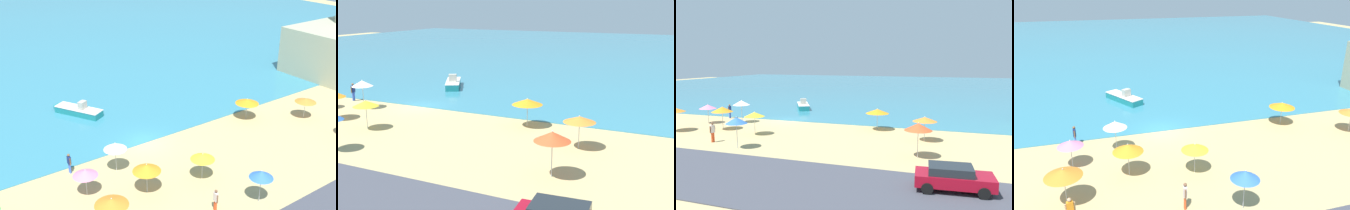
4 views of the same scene
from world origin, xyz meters
TOP-DOWN VIEW (x-y plane):
  - ground_plane at (0.00, 0.00)m, footprint 160.00×160.00m
  - beach_umbrella_0 at (2.14, -12.40)m, footprint 1.76×1.76m
  - beach_umbrella_1 at (16.65, -4.97)m, footprint 2.17×2.17m
  - beach_umbrella_3 at (0.65, -7.63)m, footprint 1.96×1.96m
  - beach_umbrella_4 at (-4.41, -2.69)m, footprint 1.91×1.91m
  - beach_umbrella_5 at (-3.93, -6.64)m, footprint 2.17×2.17m
  - beach_umbrella_6 at (-7.83, -4.31)m, footprint 1.90×1.90m
  - beach_umbrella_7 at (11.53, -1.64)m, footprint 2.41×2.41m
  - beach_umbrella_9 at (-8.10, -8.92)m, footprint 2.29×2.29m
  - bather_0 at (-7.65, -0.71)m, footprint 0.23×0.57m
  - bather_1 at (-1.22, -11.37)m, footprint 0.29×0.56m
  - skiff_nearshore at (-2.33, 9.37)m, footprint 3.93×5.53m

SIDE VIEW (x-z plane):
  - ground_plane at x=0.00m, z-range 0.00..0.00m
  - skiff_nearshore at x=-2.33m, z-range -0.31..1.28m
  - bather_0 at x=-7.65m, z-range 0.11..1.88m
  - bather_1 at x=-1.22m, z-range 0.11..1.92m
  - beach_umbrella_6 at x=-7.83m, z-range 0.82..3.07m
  - beach_umbrella_7 at x=11.53m, z-range 0.84..3.13m
  - beach_umbrella_1 at x=16.65m, z-range 0.87..3.15m
  - beach_umbrella_3 at x=0.65m, z-range 0.86..3.18m
  - beach_umbrella_5 at x=-3.93m, z-range 0.90..3.40m
  - beach_umbrella_9 at x=-8.10m, z-range 0.97..3.53m
  - beach_umbrella_4 at x=-4.41m, z-range 1.00..3.68m
  - beach_umbrella_0 at x=2.14m, z-range 1.01..3.71m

